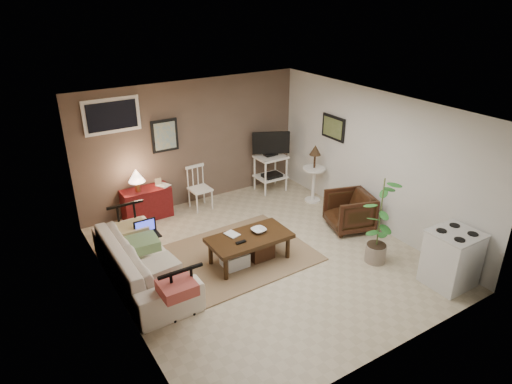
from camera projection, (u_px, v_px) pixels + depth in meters
floor at (264, 257)px, 7.25m from camera, size 5.00×5.00×0.00m
art_back at (165, 136)px, 8.29m from camera, size 0.50×0.03×0.60m
art_right at (333, 128)px, 8.51m from camera, size 0.03×0.60×0.45m
window at (112, 116)px, 7.64m from camera, size 0.96×0.03×0.60m
rug at (237, 255)px, 7.30m from camera, size 2.33×1.88×0.02m
coffee_table at (249, 247)px, 7.03m from camera, size 1.27×0.66×0.48m
sofa at (142, 254)px, 6.53m from camera, size 0.66×2.25×0.88m
sofa_pillows at (152, 255)px, 6.31m from camera, size 0.43×2.14×0.15m
sofa_end_rails at (151, 255)px, 6.62m from camera, size 0.60×2.25×0.76m
laptop at (147, 231)px, 6.88m from camera, size 0.35×0.25×0.24m
red_console at (146, 201)px, 8.34m from camera, size 0.87×0.39×1.01m
spindle_chair at (200, 189)px, 8.71m from camera, size 0.39×0.39×0.84m
tv_stand at (271, 160)px, 9.35m from camera, size 0.70×0.49×1.27m
side_table at (314, 167)px, 8.85m from camera, size 0.44×0.44×1.17m
armchair at (349, 210)px, 7.97m from camera, size 0.85×0.88×0.73m
potted_plant at (380, 218)px, 6.84m from camera, size 0.36×0.36×1.43m
stove at (452, 258)px, 6.46m from camera, size 0.65×0.60×0.85m
bowl at (259, 225)px, 7.03m from camera, size 0.23×0.06×0.22m
book_table at (228, 230)px, 6.90m from camera, size 0.17×0.05×0.23m
book_console at (159, 181)px, 8.26m from camera, size 0.18×0.09×0.24m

